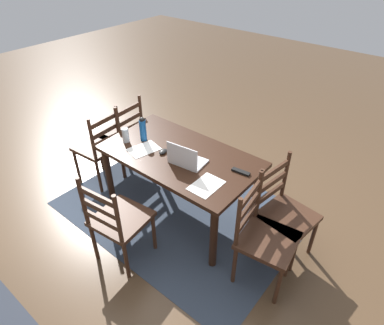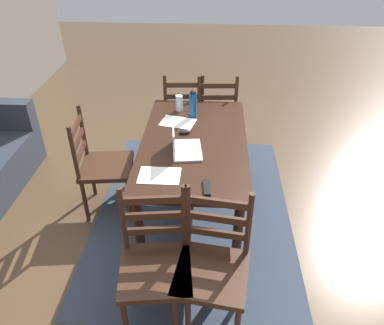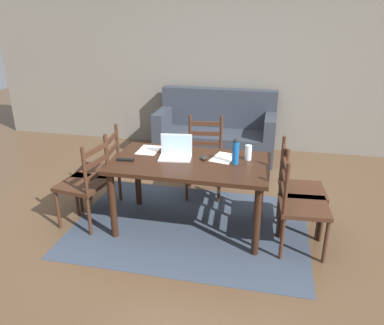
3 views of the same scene
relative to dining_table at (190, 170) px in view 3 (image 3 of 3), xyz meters
name	(u,v)px [view 3 (image 3 of 3)]	position (x,y,z in m)	size (l,w,h in m)	color
ground_plane	(190,226)	(0.00, 0.00, -0.64)	(14.00, 14.00, 0.00)	brown
area_rug	(190,225)	(0.00, 0.00, -0.64)	(2.43, 1.73, 0.01)	#333D4C
wall_back	(228,63)	(0.00, 2.67, 0.71)	(8.00, 0.12, 2.70)	slate
dining_table	(190,170)	(0.00, 0.00, 0.00)	(1.56, 0.86, 0.74)	black
chair_right_far	(298,189)	(1.07, 0.17, -0.18)	(0.47, 0.47, 0.95)	#3D2316
chair_far_head	(204,158)	(-0.01, 0.80, -0.18)	(0.49, 0.49, 0.95)	#3D2316
chair_left_near	(85,184)	(-1.07, -0.18, -0.18)	(0.50, 0.50, 0.95)	#3D2316
chair_left_far	(100,171)	(-1.07, 0.18, -0.18)	(0.49, 0.49, 0.95)	#3D2316
chair_right_near	(299,205)	(1.07, -0.18, -0.18)	(0.47, 0.47, 0.95)	#3D2316
couch	(216,133)	(-0.08, 2.19, -0.29)	(1.80, 0.80, 1.00)	#2D333D
laptop	(176,152)	(-0.17, 0.09, 0.15)	(0.34, 0.26, 0.23)	silver
water_bottle	(236,151)	(0.44, 0.03, 0.23)	(0.07, 0.07, 0.26)	#145199
drinking_glass	(248,153)	(0.55, 0.17, 0.17)	(0.07, 0.07, 0.15)	silver
computer_mouse	(204,158)	(0.12, 0.09, 0.11)	(0.06, 0.10, 0.03)	black
tv_remote	(125,160)	(-0.63, -0.12, 0.10)	(0.04, 0.17, 0.02)	black
paper_stack_left	(224,158)	(0.31, 0.16, 0.10)	(0.21, 0.30, 0.00)	white
paper_stack_right	(149,150)	(-0.50, 0.22, 0.10)	(0.21, 0.30, 0.00)	white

